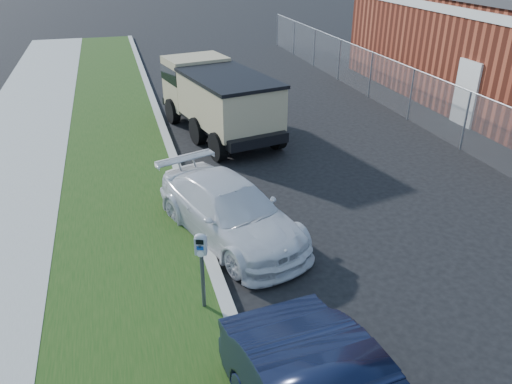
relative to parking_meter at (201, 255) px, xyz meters
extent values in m
plane|color=black|center=(2.97, 1.26, -1.17)|extent=(120.00, 120.00, 0.00)
cube|color=gray|center=(0.37, 3.26, -1.10)|extent=(0.25, 50.00, 0.15)
cube|color=#16360E|center=(-1.23, 3.26, -1.11)|extent=(3.00, 50.00, 0.13)
plane|color=slate|center=(8.97, 8.26, -0.27)|extent=(0.00, 30.00, 30.00)
cylinder|color=gray|center=(8.97, 8.26, 0.63)|extent=(0.04, 30.00, 0.04)
cylinder|color=gray|center=(8.97, 5.26, -0.27)|extent=(0.06, 0.06, 1.80)
cylinder|color=gray|center=(8.97, 8.26, -0.27)|extent=(0.06, 0.06, 1.80)
cylinder|color=gray|center=(8.97, 11.26, -0.27)|extent=(0.06, 0.06, 1.80)
cylinder|color=gray|center=(8.97, 14.26, -0.27)|extent=(0.06, 0.06, 1.80)
cylinder|color=gray|center=(8.97, 17.26, -0.27)|extent=(0.06, 0.06, 1.80)
cylinder|color=gray|center=(8.97, 20.26, -0.27)|extent=(0.06, 0.06, 1.80)
cylinder|color=gray|center=(8.97, 23.26, -0.27)|extent=(0.06, 0.06, 1.80)
cube|color=silver|center=(10.45, 9.26, 2.43)|extent=(0.06, 14.00, 0.30)
cube|color=silver|center=(10.42, 7.26, -0.07)|extent=(0.08, 1.10, 2.20)
cylinder|color=#3F4247|center=(0.00, 0.00, -0.52)|extent=(0.09, 0.09, 1.04)
cube|color=gray|center=(0.00, 0.00, 0.18)|extent=(0.22, 0.19, 0.31)
ellipsoid|color=gray|center=(0.00, 0.00, 0.34)|extent=(0.23, 0.19, 0.12)
cube|color=black|center=(-0.02, -0.06, 0.28)|extent=(0.12, 0.06, 0.08)
cube|color=navy|center=(-0.02, -0.06, 0.17)|extent=(0.11, 0.05, 0.07)
cylinder|color=silver|center=(-0.02, -0.06, 0.06)|extent=(0.11, 0.05, 0.11)
cube|color=#3F4247|center=(-0.02, -0.06, 0.20)|extent=(0.04, 0.02, 0.05)
imported|color=silver|center=(1.00, 2.37, -0.56)|extent=(3.00, 4.57, 1.23)
cube|color=black|center=(2.19, 8.59, -0.55)|extent=(2.98, 5.73, 0.30)
cube|color=#988862|center=(1.78, 10.50, 0.15)|extent=(2.28, 1.92, 1.71)
cube|color=black|center=(1.78, 10.50, 0.49)|extent=(2.31, 1.95, 0.51)
cube|color=#988862|center=(2.33, 7.92, 0.15)|extent=(2.76, 3.93, 1.37)
cube|color=black|center=(2.33, 7.92, 0.86)|extent=(2.86, 4.04, 0.10)
cube|color=black|center=(1.61, 11.30, -0.62)|extent=(2.03, 0.56, 0.26)
cylinder|color=black|center=(0.84, 10.21, -0.74)|extent=(0.45, 0.89, 0.85)
cylinder|color=black|center=(2.75, 10.63, -0.74)|extent=(0.45, 0.89, 0.85)
cylinder|color=black|center=(1.32, 7.96, -0.74)|extent=(0.45, 0.89, 0.85)
cylinder|color=black|center=(3.24, 8.37, -0.74)|extent=(0.45, 0.89, 0.85)
cylinder|color=black|center=(1.64, 6.46, -0.74)|extent=(0.45, 0.89, 0.85)
cylinder|color=black|center=(3.56, 6.87, -0.74)|extent=(0.45, 0.89, 0.85)
camera|label=1|loc=(-1.02, -6.74, 4.54)|focal=35.00mm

